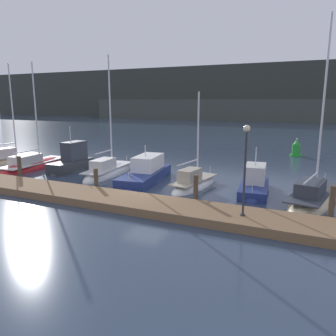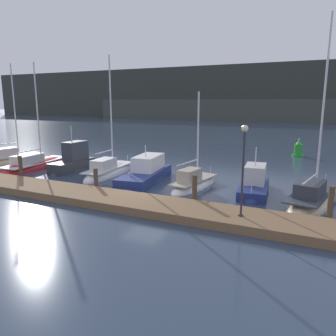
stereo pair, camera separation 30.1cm
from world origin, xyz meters
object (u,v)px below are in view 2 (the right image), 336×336
(sailboat_berth_4, at_px, (109,173))
(channel_buoy, at_px, (298,150))
(motorboat_berth_5, at_px, (146,177))
(motorboat_berth_7, at_px, (254,189))
(dock_lamppost, at_px, (243,157))
(sailboat_berth_2, at_px, (36,166))
(sailboat_berth_6, at_px, (194,185))
(motorboat_berth_3, at_px, (73,164))
(sailboat_berth_1, at_px, (13,161))
(sailboat_berth_8, at_px, (312,201))

(sailboat_berth_4, height_order, channel_buoy, sailboat_berth_4)
(motorboat_berth_5, height_order, channel_buoy, motorboat_berth_5)
(motorboat_berth_5, distance_m, channel_buoy, 19.32)
(motorboat_berth_7, xyz_separation_m, dock_lamppost, (0.52, -5.96, 3.07))
(sailboat_berth_2, distance_m, dock_lamppost, 21.16)
(motorboat_berth_5, bearing_deg, sailboat_berth_6, -3.02)
(motorboat_berth_3, xyz_separation_m, sailboat_berth_6, (11.42, -0.83, -0.37))
(sailboat_berth_1, distance_m, sailboat_berth_6, 19.46)
(motorboat_berth_7, relative_size, sailboat_berth_8, 0.47)
(motorboat_berth_5, height_order, dock_lamppost, dock_lamppost)
(motorboat_berth_7, bearing_deg, dock_lamppost, -84.99)
(motorboat_berth_7, xyz_separation_m, channel_buoy, (1.44, 16.69, 0.46))
(dock_lamppost, bearing_deg, channel_buoy, 87.67)
(sailboat_berth_2, height_order, sailboat_berth_6, sailboat_berth_2)
(sailboat_berth_1, bearing_deg, motorboat_berth_7, -2.35)
(motorboat_berth_5, xyz_separation_m, sailboat_berth_8, (11.49, -0.58, -0.18))
(sailboat_berth_2, distance_m, motorboat_berth_5, 11.54)
(sailboat_berth_2, bearing_deg, motorboat_berth_3, 5.73)
(sailboat_berth_6, xyz_separation_m, sailboat_berth_8, (7.57, -0.37, -0.00))
(motorboat_berth_5, height_order, sailboat_berth_6, sailboat_berth_6)
(sailboat_berth_1, xyz_separation_m, motorboat_berth_5, (15.49, -1.14, 0.18))
(sailboat_berth_4, distance_m, motorboat_berth_7, 11.73)
(motorboat_berth_5, relative_size, motorboat_berth_7, 1.38)
(sailboat_berth_4, xyz_separation_m, channel_buoy, (13.16, 16.28, 0.59))
(sailboat_berth_6, bearing_deg, sailboat_berth_1, 176.03)
(motorboat_berth_3, distance_m, sailboat_berth_6, 11.46)
(sailboat_berth_4, xyz_separation_m, sailboat_berth_8, (15.24, -1.17, 0.02))
(sailboat_berth_2, distance_m, sailboat_berth_4, 7.80)
(sailboat_berth_2, distance_m, sailboat_berth_8, 23.04)
(sailboat_berth_1, xyz_separation_m, channel_buoy, (24.91, 15.73, 0.57))
(motorboat_berth_5, relative_size, sailboat_berth_8, 0.65)
(sailboat_berth_4, height_order, sailboat_berth_8, sailboat_berth_8)
(dock_lamppost, bearing_deg, motorboat_berth_3, 158.15)
(sailboat_berth_4, xyz_separation_m, motorboat_berth_7, (11.72, -0.41, 0.13))
(channel_buoy, relative_size, dock_lamppost, 0.45)
(sailboat_berth_6, bearing_deg, channel_buoy, 72.16)
(channel_buoy, bearing_deg, motorboat_berth_7, -94.94)
(sailboat_berth_2, xyz_separation_m, sailboat_berth_8, (23.03, -0.80, 0.03))
(sailboat_berth_4, relative_size, motorboat_berth_7, 1.91)
(motorboat_berth_7, height_order, sailboat_berth_8, sailboat_berth_8)
(sailboat_berth_8, distance_m, dock_lamppost, 6.80)
(motorboat_berth_5, bearing_deg, sailboat_berth_2, 178.89)
(sailboat_berth_4, height_order, dock_lamppost, sailboat_berth_4)
(sailboat_berth_8, height_order, dock_lamppost, sailboat_berth_8)
(sailboat_berth_4, relative_size, channel_buoy, 5.25)
(motorboat_berth_3, bearing_deg, sailboat_berth_1, 176.33)
(sailboat_berth_6, height_order, motorboat_berth_7, sailboat_berth_6)
(motorboat_berth_3, relative_size, motorboat_berth_5, 0.66)
(motorboat_berth_5, bearing_deg, motorboat_berth_7, 1.27)
(sailboat_berth_1, height_order, dock_lamppost, sailboat_berth_1)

